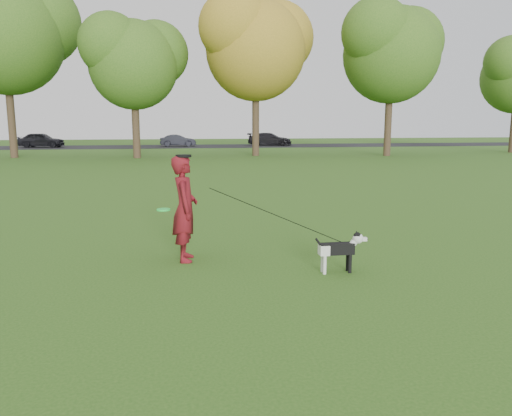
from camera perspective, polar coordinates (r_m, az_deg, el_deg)
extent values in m
plane|color=#285116|center=(8.43, 0.94, -6.57)|extent=(120.00, 120.00, 0.00)
cube|color=black|center=(48.04, -7.32, 7.01)|extent=(120.00, 7.00, 0.02)
imported|color=maroon|center=(8.63, -8.14, -0.06)|extent=(0.46, 0.68, 1.82)
cube|color=black|center=(8.05, 9.21, -4.61)|extent=(0.55, 0.17, 0.18)
cube|color=silver|center=(7.99, 7.77, -4.76)|extent=(0.15, 0.17, 0.16)
cylinder|color=silver|center=(8.00, 7.86, -6.46)|extent=(0.06, 0.06, 0.30)
cylinder|color=silver|center=(8.11, 7.61, -6.23)|extent=(0.06, 0.06, 0.30)
cylinder|color=black|center=(8.13, 10.70, -6.28)|extent=(0.06, 0.06, 0.30)
cylinder|color=black|center=(8.23, 10.42, -6.05)|extent=(0.06, 0.06, 0.30)
cylinder|color=silver|center=(8.12, 10.88, -4.21)|extent=(0.18, 0.11, 0.19)
sphere|color=silver|center=(8.13, 11.57, -3.42)|extent=(0.17, 0.17, 0.17)
sphere|color=black|center=(8.12, 11.51, -3.19)|extent=(0.13, 0.13, 0.13)
cube|color=silver|center=(8.16, 12.16, -3.50)|extent=(0.11, 0.07, 0.06)
sphere|color=black|center=(8.18, 12.56, -3.48)|extent=(0.04, 0.04, 0.04)
cone|color=black|center=(8.06, 11.64, -2.91)|extent=(0.06, 0.06, 0.07)
cone|color=black|center=(8.15, 11.42, -2.77)|extent=(0.06, 0.06, 0.07)
cylinder|color=black|center=(7.96, 7.41, -4.27)|extent=(0.19, 0.04, 0.25)
cylinder|color=black|center=(8.10, 10.52, -4.17)|extent=(0.12, 0.12, 0.02)
imported|color=black|center=(49.51, -23.34, 7.16)|extent=(4.13, 2.14, 1.34)
imported|color=black|center=(48.00, -8.92, 7.63)|extent=(3.37, 1.27, 1.10)
imported|color=black|center=(48.81, 1.58, 7.86)|extent=(4.56, 2.77, 1.24)
cylinder|color=#1EEE45|center=(8.49, -10.52, -0.18)|extent=(0.23, 0.23, 0.02)
cylinder|color=black|center=(8.52, -8.29, 5.91)|extent=(0.27, 0.27, 0.04)
cylinder|color=#38281C|center=(36.54, -26.19, 9.46)|extent=(0.48, 0.48, 5.46)
sphere|color=#426B1E|center=(37.02, -26.89, 18.19)|extent=(7.28, 7.28, 7.28)
cylinder|color=#38281C|center=(33.57, -13.57, 9.16)|extent=(0.48, 0.48, 4.20)
sphere|color=#426B1E|center=(33.81, -13.88, 16.53)|extent=(5.60, 5.60, 5.60)
cylinder|color=#38281C|center=(34.88, -0.04, 10.14)|extent=(0.48, 0.48, 5.04)
sphere|color=#A58426|center=(35.29, -0.04, 18.62)|extent=(6.72, 6.72, 6.72)
cylinder|color=#38281C|center=(35.97, 14.87, 9.64)|extent=(0.48, 0.48, 4.83)
sphere|color=#426B1E|center=(36.32, 15.23, 17.53)|extent=(6.44, 6.44, 6.44)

